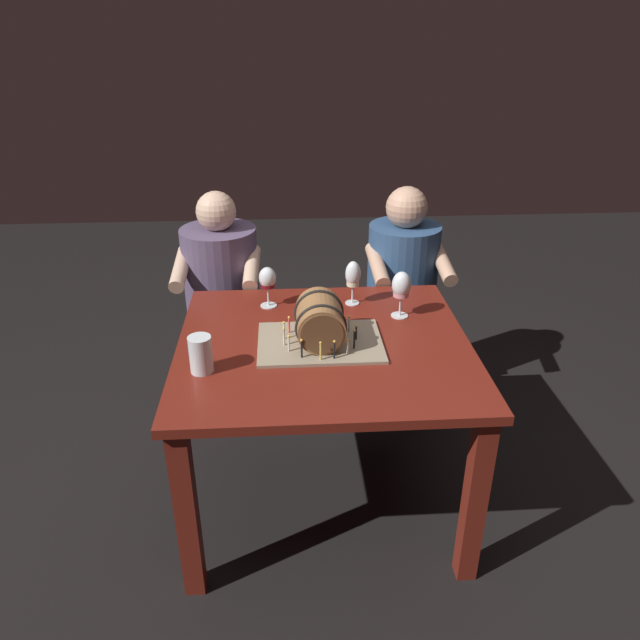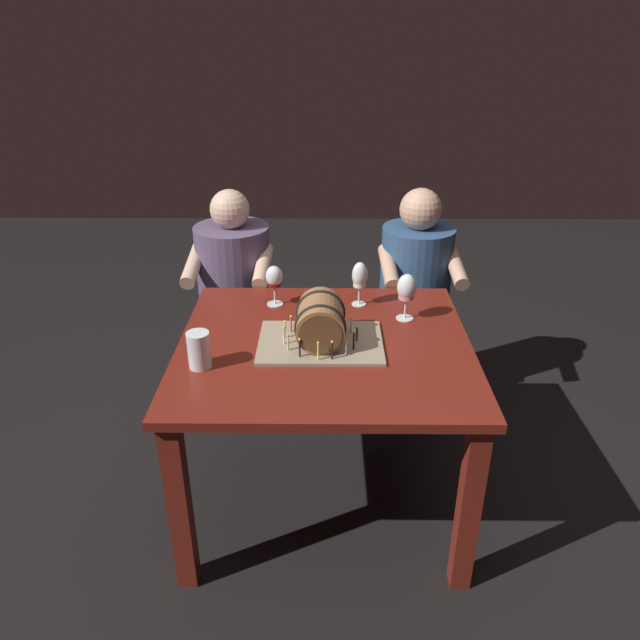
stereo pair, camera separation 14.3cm
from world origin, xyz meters
name	(u,v)px [view 2 (the right image)]	position (x,y,z in m)	size (l,w,h in m)	color
ground_plane	(324,493)	(0.00, 0.00, 0.00)	(8.00, 8.00, 0.00)	black
dining_table	(324,368)	(0.00, 0.00, 0.63)	(1.10, 1.02, 0.74)	maroon
barrel_cake	(320,325)	(-0.02, -0.01, 0.83)	(0.46, 0.33, 0.19)	gray
wine_glass_rose	(406,289)	(0.33, 0.20, 0.87)	(0.08, 0.08, 0.19)	white
wine_glass_white	(359,277)	(0.15, 0.34, 0.87)	(0.06, 0.06, 0.19)	white
wine_glass_red	(274,278)	(-0.21, 0.33, 0.86)	(0.07, 0.07, 0.18)	white
beer_pint	(199,351)	(-0.43, -0.18, 0.81)	(0.08, 0.08, 0.13)	white
person_seated_left	(236,303)	(-0.46, 0.80, 0.53)	(0.41, 0.49, 1.12)	#372D40
person_seated_right	(413,304)	(0.46, 0.80, 0.53)	(0.40, 0.48, 1.13)	#1B2D46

